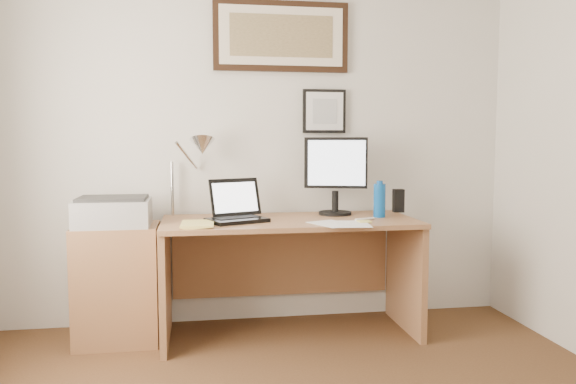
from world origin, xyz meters
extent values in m
cube|color=silver|center=(0.00, 2.00, 1.25)|extent=(3.50, 0.02, 2.50)
cube|color=brown|center=(-0.92, 1.68, 0.36)|extent=(0.50, 0.40, 0.73)
cylinder|color=#0C4EA0|center=(0.75, 1.64, 0.86)|extent=(0.08, 0.08, 0.22)
cylinder|color=#0C4EA0|center=(0.75, 1.64, 0.98)|extent=(0.04, 0.04, 0.02)
cube|color=black|center=(0.96, 1.87, 0.83)|extent=(0.08, 0.07, 0.16)
cube|color=white|center=(0.37, 1.39, 0.75)|extent=(0.29, 0.34, 0.00)
cube|color=white|center=(0.48, 1.35, 0.75)|extent=(0.23, 0.30, 0.00)
cube|color=#E9E06E|center=(0.58, 1.42, 0.76)|extent=(0.08, 0.08, 0.01)
cylinder|color=white|center=(0.61, 1.51, 0.76)|extent=(0.14, 0.06, 0.02)
imported|color=#F1E071|center=(-0.52, 1.45, 0.76)|extent=(0.20, 0.27, 0.02)
cube|color=brown|center=(0.15, 1.63, 0.73)|extent=(1.60, 0.70, 0.03)
cube|color=brown|center=(-0.63, 1.63, 0.36)|extent=(0.04, 0.65, 0.72)
cube|color=brown|center=(0.93, 1.63, 0.36)|extent=(0.04, 0.65, 0.72)
cube|color=brown|center=(0.15, 1.96, 0.45)|extent=(1.50, 0.03, 0.55)
cube|color=black|center=(-0.19, 1.57, 0.76)|extent=(0.41, 0.35, 0.02)
cube|color=black|center=(-0.19, 1.60, 0.78)|extent=(0.31, 0.23, 0.00)
cube|color=black|center=(-0.19, 1.70, 0.89)|extent=(0.34, 0.20, 0.23)
cube|color=white|center=(-0.19, 1.69, 0.89)|extent=(0.30, 0.17, 0.18)
cylinder|color=black|center=(0.49, 1.81, 0.76)|extent=(0.22, 0.22, 0.02)
cylinder|color=black|center=(0.49, 1.81, 0.84)|extent=(0.04, 0.04, 0.14)
cube|color=black|center=(0.49, 1.80, 1.10)|extent=(0.41, 0.15, 0.34)
cube|color=white|center=(0.49, 1.78, 1.10)|extent=(0.37, 0.11, 0.30)
cube|color=#A1A1A4|center=(-0.93, 1.65, 0.81)|extent=(0.44, 0.34, 0.16)
cube|color=#2D2D2D|center=(-0.93, 1.65, 0.90)|extent=(0.40, 0.30, 0.02)
cylinder|color=silver|center=(-0.59, 1.92, 0.93)|extent=(0.02, 0.02, 0.36)
cylinder|color=silver|center=(-0.49, 1.86, 1.15)|extent=(0.15, 0.23, 0.19)
cone|color=silver|center=(-0.39, 1.80, 1.21)|extent=(0.16, 0.18, 0.15)
cube|color=black|center=(0.15, 1.98, 1.95)|extent=(0.92, 0.03, 0.47)
cube|color=beige|center=(0.15, 1.96, 1.95)|extent=(0.84, 0.01, 0.39)
cube|color=olive|center=(0.15, 1.95, 1.95)|extent=(0.70, 0.00, 0.28)
cube|color=black|center=(0.45, 1.98, 1.45)|extent=(0.30, 0.02, 0.30)
cube|color=white|center=(0.45, 1.96, 1.45)|extent=(0.26, 0.00, 0.26)
cube|color=#ABB0B5|center=(0.45, 1.96, 1.45)|extent=(0.17, 0.00, 0.17)
camera|label=1|loc=(-0.42, -1.85, 1.25)|focal=35.00mm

